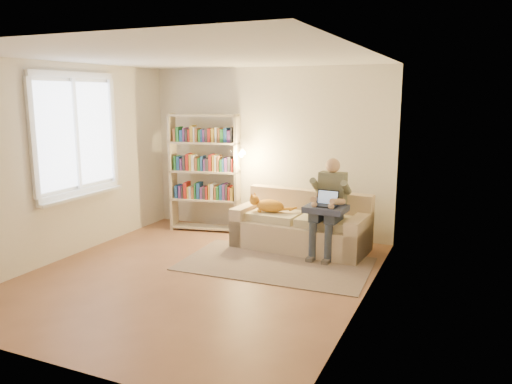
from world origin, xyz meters
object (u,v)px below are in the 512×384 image
at_px(bookshelf, 205,167).
at_px(person, 329,202).
at_px(cat, 270,205).
at_px(laptop, 323,202).
at_px(sofa, 302,228).

bearing_deg(bookshelf, person, -23.83).
xyz_separation_m(person, cat, (-0.90, 0.08, -0.14)).
height_order(person, laptop, person).
xyz_separation_m(sofa, bookshelf, (-1.75, 0.29, 0.75)).
bearing_deg(cat, laptop, -8.96).
bearing_deg(laptop, person, 69.37).
height_order(cat, laptop, laptop).
xyz_separation_m(sofa, laptop, (0.39, -0.28, 0.48)).
distance_m(cat, bookshelf, 1.41).
xyz_separation_m(laptop, bookshelf, (-2.14, 0.58, 0.27)).
distance_m(person, laptop, 0.12).
xyz_separation_m(person, bookshelf, (-2.19, 0.47, 0.29)).
height_order(sofa, laptop, laptop).
height_order(cat, bookshelf, bookshelf).
height_order(person, bookshelf, bookshelf).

